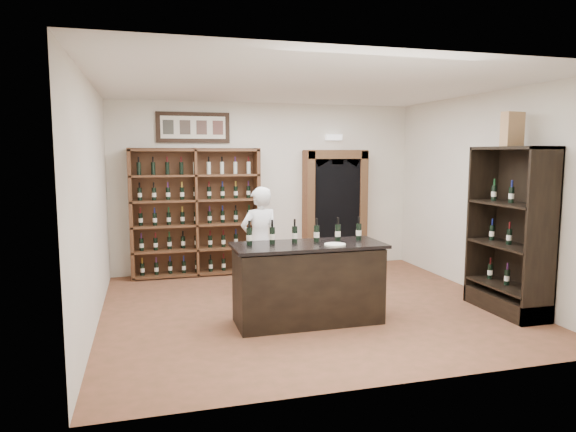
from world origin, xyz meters
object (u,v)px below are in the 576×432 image
object	(u,v)px
tasting_counter	(308,284)
wine_crate	(512,129)
wine_shelf	(196,212)
side_cabinet	(510,256)
counter_bottle_0	(249,236)
shopkeeper	(260,242)

from	to	relation	value
tasting_counter	wine_crate	distance (m)	3.29
wine_shelf	side_cabinet	xyz separation A→B (m)	(3.82, -3.23, -0.35)
counter_bottle_0	wine_crate	bearing A→B (deg)	-6.89
side_cabinet	wine_crate	distance (m)	1.67
shopkeeper	wine_crate	world-z (taller)	wine_crate
shopkeeper	wine_shelf	bearing A→B (deg)	-76.82
tasting_counter	wine_crate	bearing A→B (deg)	-6.39
shopkeeper	wine_crate	xyz separation A→B (m)	(2.98, -1.62, 1.61)
tasting_counter	shopkeeper	bearing A→B (deg)	103.85
counter_bottle_0	wine_crate	size ratio (longest dim) A/B	0.68
shopkeeper	wine_crate	distance (m)	3.75
wine_crate	shopkeeper	bearing A→B (deg)	140.23
tasting_counter	wine_crate	size ratio (longest dim) A/B	4.28
counter_bottle_0	wine_crate	xyz separation A→B (m)	(3.37, -0.41, 1.31)
counter_bottle_0	wine_shelf	bearing A→B (deg)	97.67
tasting_counter	shopkeeper	size ratio (longest dim) A/B	1.15
counter_bottle_0	side_cabinet	size ratio (longest dim) A/B	0.14
wine_shelf	tasting_counter	world-z (taller)	wine_shelf
side_cabinet	wine_crate	world-z (taller)	wine_crate
wine_shelf	tasting_counter	distance (m)	3.19
counter_bottle_0	side_cabinet	bearing A→B (deg)	-6.80
side_cabinet	wine_crate	xyz separation A→B (m)	(-0.07, 0.00, 1.67)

